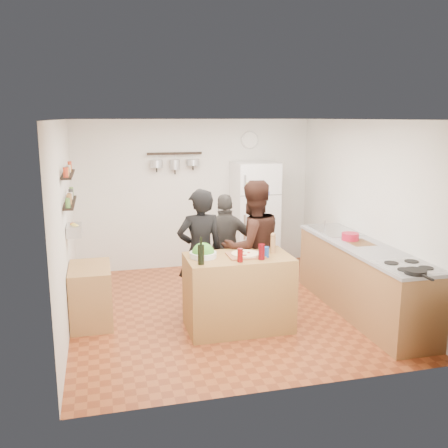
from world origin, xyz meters
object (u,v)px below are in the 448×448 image
object	(u,v)px
pepper_mill	(273,245)
salt_canister	(266,252)
person_left	(200,252)
skillet	(415,272)
salad_bowl	(203,255)
red_bowl	(350,237)
fridge	(255,216)
side_table	(91,295)
wine_bottle	(201,255)
prep_island	(238,292)
person_center	(252,247)
person_back	(226,247)
wall_clock	(250,140)
counter_run	(362,280)

from	to	relation	value
pepper_mill	salt_canister	world-z (taller)	pepper_mill
person_left	skillet	distance (m)	2.61
salad_bowl	red_bowl	bearing A→B (deg)	8.58
fridge	side_table	bearing A→B (deg)	-146.51
wine_bottle	salt_canister	distance (m)	0.81
skillet	side_table	distance (m)	3.81
prep_island	person_center	distance (m)	0.71
skillet	fridge	xyz separation A→B (m)	(-0.65, 3.52, -0.04)
person_back	skillet	size ratio (longest dim) A/B	6.47
person_back	red_bowl	world-z (taller)	person_back
fridge	wall_clock	xyz separation A→B (m)	(0.00, 0.33, 1.25)
person_center	person_back	xyz separation A→B (m)	(-0.21, 0.56, -0.13)
wine_bottle	fridge	bearing A→B (deg)	60.73
prep_island	wall_clock	size ratio (longest dim) A/B	4.17
pepper_mill	wall_clock	xyz separation A→B (m)	(0.51, 2.66, 1.14)
salad_bowl	fridge	size ratio (longest dim) A/B	0.18
skillet	fridge	distance (m)	3.58
wine_bottle	person_back	world-z (taller)	person_back
prep_island	counter_run	bearing A→B (deg)	2.58
pepper_mill	fridge	bearing A→B (deg)	77.75
salt_canister	red_bowl	size ratio (longest dim) A/B	0.54
salad_bowl	person_back	bearing A→B (deg)	61.61
salad_bowl	side_table	distance (m)	1.54
counter_run	red_bowl	size ratio (longest dim) A/B	11.51
wine_bottle	fridge	world-z (taller)	fridge
skillet	side_table	world-z (taller)	skillet
pepper_mill	wall_clock	bearing A→B (deg)	79.23
salt_canister	red_bowl	xyz separation A→B (m)	(1.36, 0.48, -0.00)
wall_clock	counter_run	bearing A→B (deg)	-74.08
fridge	counter_run	bearing A→B (deg)	-71.94
skillet	wall_clock	distance (m)	4.09
side_table	wine_bottle	bearing A→B (deg)	-33.49
skillet	salad_bowl	bearing A→B (deg)	149.51
person_left	skillet	xyz separation A→B (m)	(1.95, -1.72, 0.11)
pepper_mill	person_center	bearing A→B (deg)	107.00
person_left	counter_run	distance (m)	2.15
person_back	salt_canister	bearing A→B (deg)	106.65
person_left	person_back	bearing A→B (deg)	-138.54
fridge	side_table	world-z (taller)	fridge
counter_run	fridge	bearing A→B (deg)	108.06
salad_bowl	skillet	size ratio (longest dim) A/B	1.38
person_center	wall_clock	distance (m)	2.65
salad_bowl	side_table	world-z (taller)	salad_bowl
prep_island	fridge	bearing A→B (deg)	68.10
prep_island	salt_canister	bearing A→B (deg)	-21.80
red_bowl	fridge	xyz separation A→B (m)	(-0.70, 2.01, -0.07)
salt_canister	side_table	distance (m)	2.24
prep_island	fridge	world-z (taller)	fridge
counter_run	fridge	world-z (taller)	fridge
counter_run	wall_clock	xyz separation A→B (m)	(-0.75, 2.63, 1.70)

